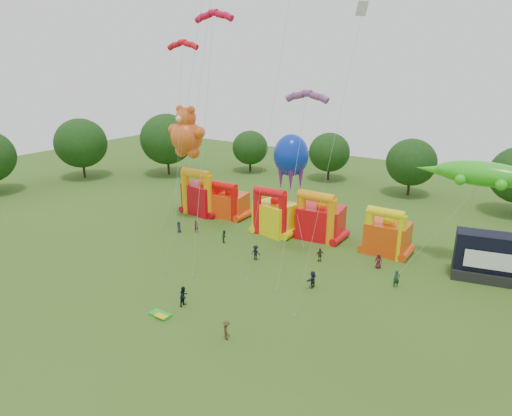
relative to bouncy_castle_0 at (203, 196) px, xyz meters
The scene contains 24 objects.
ground 31.33m from the bouncy_castle_0, 60.92° to the right, with size 160.00×160.00×0.00m, color #355919.
tree_ring 30.37m from the bouncy_castle_0, 62.27° to the right, with size 120.30×122.37×12.07m.
bouncy_castle_0 is the anchor object (origin of this frame).
bouncy_castle_1 4.42m from the bouncy_castle_0, ahead, with size 5.32×4.54×5.48m.
bouncy_castle_2 13.39m from the bouncy_castle_0, ahead, with size 5.61×4.85×6.47m.
bouncy_castle_3 19.07m from the bouncy_castle_0, ahead, with size 5.94×5.01×6.48m.
bouncy_castle_4 27.83m from the bouncy_castle_0, ahead, with size 4.88×3.94×5.92m.
stage_trailer 39.35m from the bouncy_castle_0, ahead, with size 8.29×4.53×5.07m.
teddy_bear_kite 8.60m from the bouncy_castle_0, 85.57° to the right, with size 6.15×7.63×16.25m.
gecko_kite 34.54m from the bouncy_castle_0, ahead, with size 12.78×9.18×12.01m.
octopus_kite 16.27m from the bouncy_castle_0, ahead, with size 7.13×7.08×13.08m.
parafoil_kites 18.22m from the bouncy_castle_0, 47.73° to the right, with size 22.92×12.34×27.77m.
diamond_kites 23.82m from the bouncy_castle_0, 39.16° to the right, with size 21.32×12.06×33.83m.
folded_kite_bundle 29.23m from the bouncy_castle_0, 57.60° to the right, with size 2.02×1.13×0.31m.
spectator_0 8.69m from the bouncy_castle_0, 72.08° to the right, with size 0.75×0.49×1.54m, color #23263A.
spectator_1 8.45m from the bouncy_castle_0, 56.35° to the right, with size 0.64×0.42×1.76m, color #551826.
spectator_2 12.50m from the bouncy_castle_0, 37.53° to the right, with size 0.79×0.62×1.63m, color #183C24.
spectator_3 18.78m from the bouncy_castle_0, 31.29° to the right, with size 1.14×0.65×1.76m, color black.
spectator_4 23.23m from the bouncy_castle_0, 15.20° to the right, with size 0.96×0.40×1.64m, color #442E1B.
spectator_5 27.39m from the bouncy_castle_0, 26.40° to the right, with size 1.66×0.53×1.79m, color #212537.
spectator_6 28.83m from the bouncy_castle_0, ahead, with size 0.83×0.54×1.70m, color #551824.
spectator_7 32.40m from the bouncy_castle_0, 13.19° to the right, with size 0.66×0.44×1.82m, color #183D2A.
spectator_8 27.29m from the bouncy_castle_0, 53.78° to the right, with size 0.94×0.73×1.93m, color black.
spectator_9 33.13m from the bouncy_castle_0, 46.74° to the right, with size 1.07×0.62×1.66m, color #43341A.
Camera 1 is at (27.47, -22.47, 21.96)m, focal length 32.00 mm.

